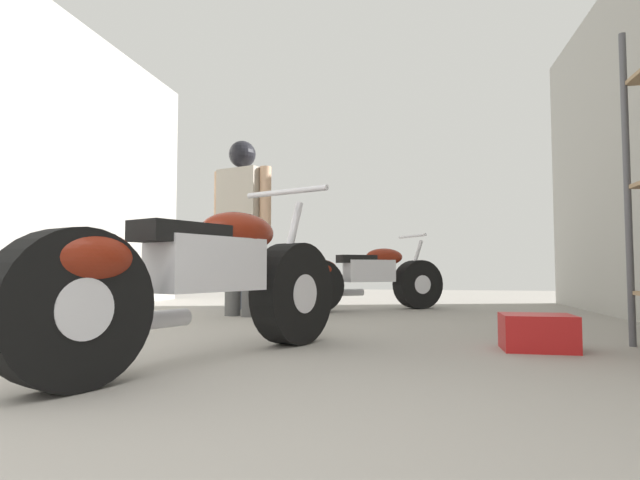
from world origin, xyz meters
name	(u,v)px	position (x,y,z in m)	size (l,w,h in m)	color
ground_plane	(300,329)	(0.00, 3.07, 0.00)	(14.73, 14.73, 0.00)	gray
motorcycle_maroon_cruiser	(202,281)	(-0.17, 1.62, 0.40)	(1.01, 1.91, 0.94)	black
motorcycle_black_naked	(366,278)	(0.35, 4.86, 0.35)	(1.64, 1.15, 0.85)	black
mechanic_in_blue	(242,210)	(-0.79, 3.96, 1.03)	(0.67, 0.37, 1.72)	#4C4C4C
mechanic_with_helmet	(237,225)	(-1.17, 4.87, 0.97)	(0.49, 0.55, 1.62)	#384766
red_toolbox	(537,332)	(1.54, 2.31, 0.10)	(0.38, 0.28, 0.20)	#B21919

